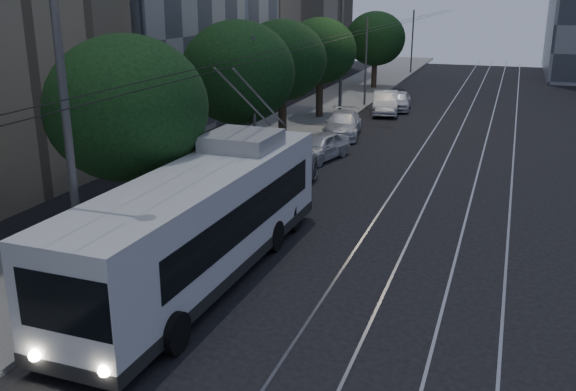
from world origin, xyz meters
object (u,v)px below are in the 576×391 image
Objects in this scene: pickup_silver at (270,173)px; car_white_c at (385,103)px; car_white_d at (399,101)px; streetlamp_near at (78,87)px; trolleybus at (204,221)px; car_white_b at (343,124)px; car_white_a at (320,146)px; streetlamp_far at (349,10)px.

pickup_silver is 1.36× the size of car_white_c.
pickup_silver is 1.62× the size of car_white_d.
streetlamp_near is (-1.98, -31.04, 4.95)m from car_white_d.
trolleybus is 5.08m from streetlamp_near.
car_white_a is at bearing -95.72° from car_white_b.
pickup_silver is 18.82m from car_white_c.
pickup_silver is at bearing -86.21° from streetlamp_far.
trolleybus is 3.20× the size of car_white_d.
streetlamp_far is at bearing 88.54° from pickup_silver.
car_white_a is 1.01× the size of car_white_d.
trolleybus reaches higher than car_white_c.
streetlamp_near is at bearing -100.08° from car_white_d.
car_white_a is (-0.75, 13.61, -0.99)m from trolleybus.
car_white_a is at bearing 81.55° from pickup_silver.
pickup_silver is 0.55× the size of streetlamp_far.
car_white_b is 0.50× the size of streetlamp_near.
streetlamp_far is (-1.07, 16.22, 5.73)m from pickup_silver.
streetlamp_near is (-0.50, -21.81, 4.91)m from car_white_b.
streetlamp_near is 0.84× the size of streetlamp_far.
car_white_c is (0.87, 7.58, 0.06)m from car_white_b.
streetlamp_near is at bearing -103.24° from car_white_c.
streetlamp_near is 26.83m from streetlamp_far.
trolleybus is 2.59× the size of car_white_b.
car_white_a is at bearing -100.95° from car_white_d.
car_white_c is (-0.20, 26.60, -0.91)m from trolleybus.
streetlamp_far is (-2.55, -4.23, 5.94)m from car_white_d.
car_white_b is 7.63m from car_white_c.
car_white_b is (-1.07, 19.03, -0.97)m from trolleybus.
trolleybus is 13.67m from car_white_a.
streetlamp_near reaches higher than pickup_silver.
car_white_c is at bearing 87.33° from streetlamp_near.
pickup_silver is at bearing -103.23° from car_white_c.
car_white_d is 7.72m from streetlamp_far.
car_white_d is at bearing 80.62° from pickup_silver.
car_white_b is at bearing 94.50° from trolleybus.
trolleybus reaches higher than pickup_silver.
streetlamp_far is at bearing 96.38° from trolleybus.
car_white_c is at bearing 52.91° from streetlamp_far.
car_white_a is 5.43m from car_white_b.
car_white_d is (1.48, 9.23, -0.03)m from car_white_b.
pickup_silver is at bearing -99.16° from car_white_b.
car_white_c is at bearing 101.54° from car_white_a.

